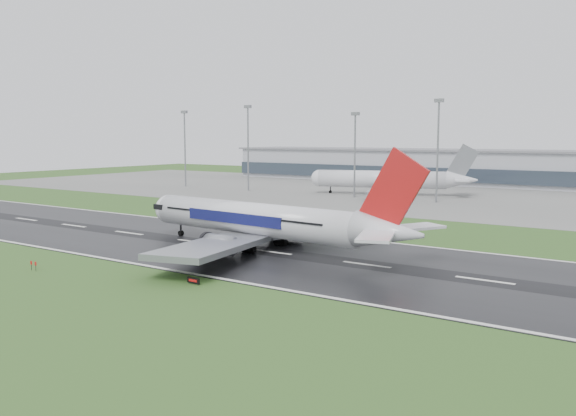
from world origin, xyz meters
The scene contains 11 objects.
ground centered at (0.00, 0.00, 0.00)m, with size 520.00×520.00×0.00m, color #2A4E1C.
runway centered at (0.00, 0.00, 0.05)m, with size 400.00×45.00×0.10m, color black.
apron centered at (0.00, 125.00, 0.04)m, with size 400.00×130.00×0.08m, color slate.
terminal centered at (0.00, 185.00, 7.50)m, with size 240.00×36.00×15.00m, color #9699A1.
main_airliner centered at (18.14, 1.70, 9.68)m, with size 64.87×61.79×19.15m, color silver, non-canonical shape.
parked_airliner centered at (-9.76, 116.12, 9.27)m, with size 62.72×58.39×18.38m, color silver, non-canonical shape.
runway_sign centered at (24.79, -26.59, 0.52)m, with size 2.30×0.26×1.04m, color black, non-canonical shape.
floodmast_0 centered at (-98.55, 100.00, 15.84)m, with size 0.64×0.64×31.68m, color gray.
floodmast_1 centered at (-63.82, 100.00, 16.50)m, with size 0.64×0.64×33.00m, color gray.
floodmast_2 centered at (-15.59, 100.00, 14.60)m, with size 0.64×0.64×29.20m, color gray.
floodmast_3 centered at (14.98, 100.00, 16.42)m, with size 0.64×0.64×32.83m, color gray.
Camera 1 is at (85.52, -90.75, 21.90)m, focal length 37.44 mm.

